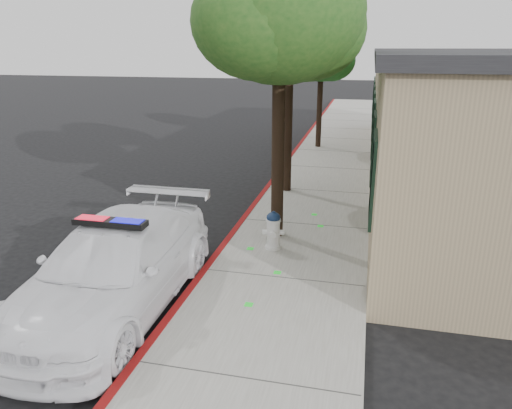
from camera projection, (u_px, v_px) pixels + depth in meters
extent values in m
plane|color=black|center=(202.00, 276.00, 9.58)|extent=(120.00, 120.00, 0.00)
cube|color=gray|center=(303.00, 226.00, 11.98)|extent=(3.20, 60.00, 0.15)
cube|color=maroon|center=(243.00, 221.00, 12.31)|extent=(0.14, 60.00, 0.16)
cube|color=#9D8867|center=(483.00, 121.00, 15.83)|extent=(7.00, 20.00, 4.00)
cube|color=black|center=(493.00, 54.00, 15.16)|extent=(7.30, 20.30, 0.24)
cube|color=black|center=(373.00, 178.00, 9.21)|extent=(0.08, 1.48, 1.68)
cube|color=black|center=(373.00, 147.00, 11.98)|extent=(0.08, 1.48, 1.68)
cube|color=black|center=(373.00, 128.00, 14.75)|extent=(0.08, 1.48, 1.68)
cube|color=black|center=(373.00, 115.00, 17.53)|extent=(0.08, 1.48, 1.68)
cube|color=black|center=(374.00, 106.00, 20.30)|extent=(0.08, 1.48, 1.68)
cube|color=black|center=(374.00, 99.00, 23.08)|extent=(0.08, 1.48, 1.68)
cube|color=black|center=(374.00, 93.00, 25.85)|extent=(0.08, 1.48, 1.68)
imported|color=white|center=(115.00, 267.00, 8.22)|extent=(2.15, 5.22, 1.51)
cube|color=black|center=(110.00, 222.00, 7.97)|extent=(1.20, 0.29, 0.10)
cube|color=red|center=(93.00, 221.00, 8.03)|extent=(0.52, 0.24, 0.11)
cube|color=#0C0BC6|center=(128.00, 224.00, 7.90)|extent=(0.52, 0.24, 0.11)
cylinder|color=white|center=(273.00, 247.00, 10.51)|extent=(0.35, 0.35, 0.06)
cylinder|color=white|center=(273.00, 233.00, 10.41)|extent=(0.29, 0.29, 0.57)
cylinder|color=white|center=(273.00, 220.00, 10.31)|extent=(0.33, 0.33, 0.04)
ellipsoid|color=#112240|center=(273.00, 217.00, 10.29)|extent=(0.30, 0.30, 0.23)
cylinder|color=#112240|center=(273.00, 213.00, 10.26)|extent=(0.07, 0.07, 0.06)
cylinder|color=white|center=(265.00, 232.00, 10.41)|extent=(0.14, 0.13, 0.11)
cylinder|color=white|center=(281.00, 232.00, 10.39)|extent=(0.14, 0.13, 0.11)
cylinder|color=white|center=(273.00, 234.00, 10.23)|extent=(0.16, 0.15, 0.14)
cylinder|color=black|center=(278.00, 153.00, 10.67)|extent=(0.28, 0.28, 3.91)
ellipsoid|color=#1D4D18|center=(280.00, 11.00, 9.75)|extent=(3.47, 3.47, 2.95)
ellipsoid|color=#1D4D18|center=(305.00, 28.00, 10.16)|extent=(2.60, 2.60, 2.21)
ellipsoid|color=#1D4D18|center=(259.00, 21.00, 9.50)|extent=(2.71, 2.71, 2.31)
cylinder|color=black|center=(288.00, 128.00, 14.19)|extent=(0.27, 0.27, 3.78)
ellipsoid|color=#284816|center=(290.00, 27.00, 13.31)|extent=(3.16, 3.16, 2.69)
ellipsoid|color=#284816|center=(306.00, 39.00, 13.57)|extent=(2.55, 2.55, 2.17)
ellipsoid|color=#284816|center=(274.00, 35.00, 13.31)|extent=(2.45, 2.45, 2.08)
cylinder|color=black|center=(319.00, 111.00, 20.71)|extent=(0.23, 0.23, 3.10)
ellipsoid|color=#1B581C|center=(322.00, 54.00, 19.97)|extent=(2.66, 2.66, 2.26)
ellipsoid|color=#1B581C|center=(331.00, 60.00, 20.23)|extent=(2.04, 2.04, 1.73)
ellipsoid|color=#1B581C|center=(316.00, 58.00, 19.77)|extent=(2.13, 2.13, 1.81)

